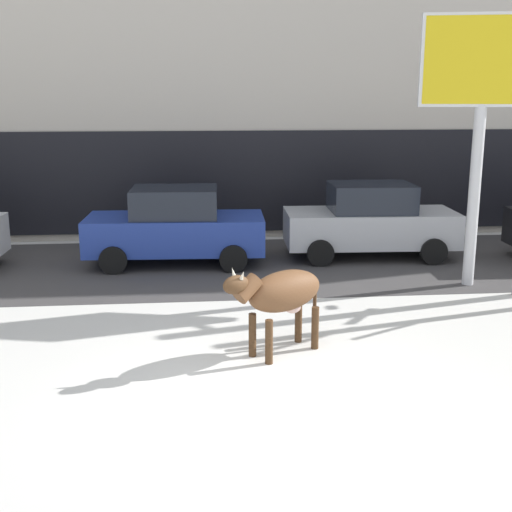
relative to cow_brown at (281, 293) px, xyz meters
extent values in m
plane|color=silver|center=(-0.46, -1.45, -0.99)|extent=(120.00, 120.00, 0.00)
cube|color=#423F3F|center=(-0.46, 5.64, -0.99)|extent=(60.00, 5.60, 0.01)
cube|color=beige|center=(-0.46, 11.81, 5.51)|extent=(44.00, 6.00, 13.00)
cube|color=black|center=(-0.46, 8.76, 0.61)|extent=(43.12, 0.10, 2.80)
ellipsoid|color=brown|center=(0.06, 0.04, 0.03)|extent=(1.49, 1.28, 0.64)
cylinder|color=#472D19|center=(-0.24, -0.40, -0.64)|extent=(0.12, 0.12, 0.70)
cylinder|color=#472D19|center=(-0.46, -0.08, -0.64)|extent=(0.12, 0.12, 0.70)
cylinder|color=#472D19|center=(0.57, 0.16, -0.64)|extent=(0.12, 0.12, 0.70)
cylinder|color=#472D19|center=(0.35, 0.48, -0.64)|extent=(0.12, 0.12, 0.70)
cylinder|color=brown|center=(-0.56, -0.38, 0.21)|extent=(0.54, 0.48, 0.44)
ellipsoid|color=#472D19|center=(-0.74, -0.51, 0.31)|extent=(0.50, 0.45, 0.28)
cone|color=beige|center=(-0.65, -0.58, 0.47)|extent=(0.11, 0.13, 0.15)
cone|color=beige|center=(-0.77, -0.39, 0.47)|extent=(0.11, 0.13, 0.15)
cylinder|color=#472D19|center=(0.61, 0.41, -0.22)|extent=(0.06, 0.06, 0.60)
ellipsoid|color=beige|center=(0.20, 0.14, -0.27)|extent=(0.37, 0.36, 0.20)
cylinder|color=silver|center=(4.53, 3.53, 0.91)|extent=(0.24, 0.24, 3.80)
cube|color=silver|center=(4.53, 3.53, 3.66)|extent=(2.50, 0.76, 1.82)
cube|color=yellow|center=(4.53, 3.50, 3.66)|extent=(2.38, 0.69, 1.70)
cube|color=#233D9E|center=(-1.76, 5.96, -0.25)|extent=(4.27, 1.94, 0.84)
cube|color=#1E232D|center=(-1.76, 5.96, 0.51)|extent=(2.06, 1.63, 0.68)
cylinder|color=black|center=(-0.36, 6.78, -0.67)|extent=(0.65, 0.25, 0.64)
cylinder|color=black|center=(-0.44, 5.03, -0.67)|extent=(0.65, 0.25, 0.64)
cylinder|color=black|center=(-3.09, 6.90, -0.67)|extent=(0.65, 0.25, 0.64)
cylinder|color=black|center=(-3.16, 5.14, -0.67)|extent=(0.65, 0.25, 0.64)
cube|color=#B7BABF|center=(3.06, 6.22, -0.25)|extent=(4.27, 1.94, 0.84)
cube|color=#1E232D|center=(3.06, 6.22, 0.51)|extent=(2.06, 1.63, 0.68)
cylinder|color=black|center=(4.46, 7.04, -0.67)|extent=(0.65, 0.25, 0.64)
cylinder|color=black|center=(4.39, 5.28, -0.67)|extent=(0.65, 0.25, 0.64)
cylinder|color=black|center=(1.73, 7.15, -0.67)|extent=(0.65, 0.25, 0.64)
cylinder|color=black|center=(1.66, 5.39, -0.67)|extent=(0.65, 0.25, 0.64)
cylinder|color=#282833|center=(4.53, 8.93, -0.55)|extent=(0.24, 0.24, 0.88)
cube|color=#2D4C93|center=(4.53, 8.93, 0.21)|extent=(0.36, 0.22, 0.64)
sphere|color=beige|center=(4.53, 8.93, 0.64)|extent=(0.20, 0.20, 0.20)
cylinder|color=#282833|center=(-4.04, 8.93, -0.55)|extent=(0.24, 0.24, 0.88)
cube|color=#386B42|center=(-4.04, 8.93, 0.21)|extent=(0.36, 0.22, 0.64)
sphere|color=beige|center=(-4.04, 8.93, 0.64)|extent=(0.20, 0.20, 0.20)
camera|label=1|loc=(-1.35, -9.97, 3.05)|focal=47.41mm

